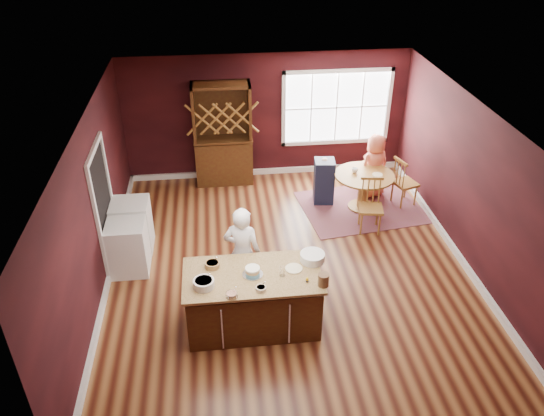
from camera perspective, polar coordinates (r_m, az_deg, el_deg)
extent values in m
plane|color=brown|center=(9.04, 1.80, -6.50)|extent=(7.00, 7.00, 0.00)
plane|color=white|center=(7.68, 2.13, 9.58)|extent=(7.00, 7.00, 0.00)
plane|color=black|center=(11.41, -0.61, 9.81)|extent=(6.00, 0.00, 6.00)
plane|color=black|center=(5.61, 7.32, -17.51)|extent=(6.00, 0.00, 6.00)
plane|color=black|center=(8.43, -18.68, -0.35)|extent=(0.00, 7.00, 7.00)
plane|color=black|center=(9.17, 20.84, 1.92)|extent=(0.00, 7.00, 7.00)
cube|color=#3A170D|center=(7.76, -2.06, -10.09)|extent=(1.86, 0.93, 0.83)
cube|color=tan|center=(7.45, -2.13, -7.29)|extent=(1.94, 1.01, 0.04)
cylinder|color=olive|center=(10.81, 9.58, 0.16)|extent=(0.54, 0.54, 0.04)
cylinder|color=olive|center=(10.64, 9.74, 1.70)|extent=(0.19, 0.19, 0.67)
cylinder|color=olive|center=(10.47, 9.92, 3.48)|extent=(1.16, 1.16, 0.04)
imported|color=white|center=(8.07, -3.19, -4.85)|extent=(0.66, 0.53, 1.58)
cylinder|color=silver|center=(7.26, -7.35, -8.04)|extent=(0.29, 0.29, 0.11)
cylinder|color=brown|center=(7.59, -6.43, -6.08)|extent=(0.21, 0.21, 0.08)
cylinder|color=white|center=(7.08, -4.35, -9.30)|extent=(0.16, 0.16, 0.06)
cylinder|color=beige|center=(7.16, -1.20, -8.65)|extent=(0.14, 0.14, 0.05)
cylinder|color=silver|center=(7.36, 1.10, -6.84)|extent=(0.08, 0.08, 0.15)
cylinder|color=beige|center=(7.53, 2.36, -6.52)|extent=(0.24, 0.24, 0.02)
cylinder|color=white|center=(7.67, 4.37, -5.28)|extent=(0.36, 0.36, 0.12)
cylinder|color=#503529|center=(7.23, 5.56, -7.70)|extent=(0.15, 0.15, 0.18)
cube|color=brown|center=(10.82, 9.57, 0.10)|extent=(2.54, 2.09, 0.01)
imported|color=#D46347|center=(10.98, 10.95, 4.46)|extent=(0.77, 0.64, 1.36)
cylinder|color=beige|center=(10.48, 11.27, 3.53)|extent=(0.20, 0.20, 0.02)
imported|color=white|center=(10.47, 8.89, 4.01)|extent=(0.13, 0.13, 0.09)
cube|color=#402916|center=(11.19, -5.31, 7.85)|extent=(1.20, 0.50, 2.20)
cube|color=white|center=(9.06, -15.22, -4.12)|extent=(0.62, 0.60, 0.90)
cube|color=white|center=(9.58, -14.80, -1.84)|extent=(0.64, 0.62, 0.93)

